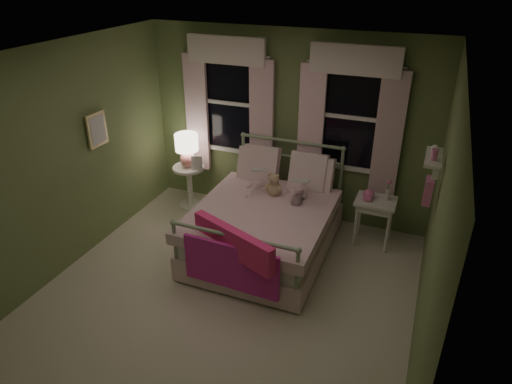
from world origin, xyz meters
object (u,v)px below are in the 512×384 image
at_px(bed, 266,224).
at_px(nightstand_right, 375,207).
at_px(child_left, 258,166).
at_px(child_right, 299,175).
at_px(teddy_bear, 274,186).
at_px(nightstand_left, 189,181).
at_px(table_lamp, 187,147).

xyz_separation_m(bed, nightstand_right, (1.23, 0.64, 0.17)).
xyz_separation_m(child_left, child_right, (0.56, 0.00, -0.02)).
relative_size(teddy_bear, nightstand_right, 0.50).
xyz_separation_m(bed, child_left, (-0.28, 0.42, 0.57)).
relative_size(child_right, nightstand_left, 1.10).
bearing_deg(child_left, bed, 124.68).
bearing_deg(child_right, teddy_bear, 21.87).
distance_m(teddy_bear, nightstand_left, 1.56).
xyz_separation_m(table_lamp, nightstand_right, (2.70, -0.01, -0.40)).
bearing_deg(bed, child_left, 123.60).
distance_m(teddy_bear, nightstand_right, 1.31).
bearing_deg(nightstand_left, child_right, -7.62).
xyz_separation_m(bed, nightstand_left, (-1.46, 0.65, 0.03)).
bearing_deg(bed, nightstand_right, 27.42).
relative_size(teddy_bear, table_lamp, 0.65).
height_order(teddy_bear, table_lamp, table_lamp).
bearing_deg(table_lamp, teddy_bear, -14.98).
bearing_deg(teddy_bear, child_right, 29.50).
xyz_separation_m(bed, table_lamp, (-1.46, 0.65, 0.57)).
height_order(child_left, nightstand_right, child_left).
height_order(child_right, teddy_bear, child_right).
bearing_deg(teddy_bear, bed, -90.00).
bearing_deg(child_right, child_left, -7.63).
height_order(bed, teddy_bear, bed).
bearing_deg(child_left, teddy_bear, 151.59).
height_order(bed, nightstand_left, bed).
bearing_deg(nightstand_left, bed, -24.09).
bearing_deg(child_right, table_lamp, -15.25).
xyz_separation_m(nightstand_left, nightstand_right, (2.70, -0.01, 0.13)).
bearing_deg(teddy_bear, table_lamp, 165.02).
relative_size(child_left, child_right, 1.06).
height_order(teddy_bear, nightstand_right, teddy_bear).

